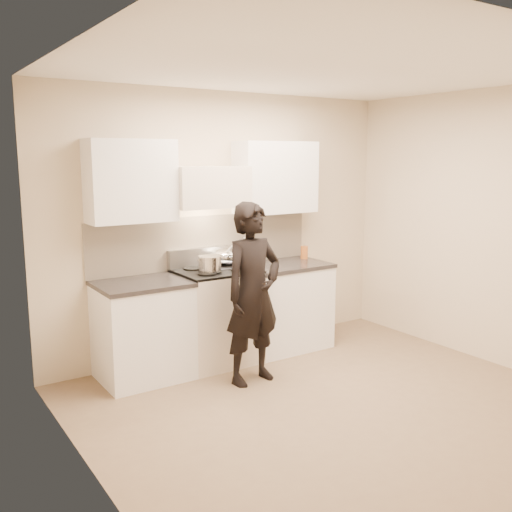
% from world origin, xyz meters
% --- Properties ---
extents(ground_plane, '(4.00, 4.00, 0.00)m').
position_xyz_m(ground_plane, '(0.00, 0.00, 0.00)').
color(ground_plane, '#7E684D').
extents(room_shell, '(4.04, 3.54, 2.70)m').
position_xyz_m(room_shell, '(-0.06, 0.37, 1.60)').
color(room_shell, beige).
rests_on(room_shell, ground).
extents(stove, '(0.76, 0.65, 0.96)m').
position_xyz_m(stove, '(-0.30, 1.42, 0.47)').
color(stove, silver).
rests_on(stove, ground).
extents(counter_right, '(0.92, 0.67, 0.92)m').
position_xyz_m(counter_right, '(0.53, 1.43, 0.46)').
color(counter_right, white).
rests_on(counter_right, ground).
extents(counter_left, '(0.82, 0.67, 0.92)m').
position_xyz_m(counter_left, '(-1.08, 1.43, 0.46)').
color(counter_left, white).
rests_on(counter_left, ground).
extents(wok, '(0.32, 0.39, 0.26)m').
position_xyz_m(wok, '(-0.11, 1.54, 1.04)').
color(wok, silver).
rests_on(wok, stove).
extents(stock_pot, '(0.31, 0.28, 0.15)m').
position_xyz_m(stock_pot, '(-0.42, 1.33, 1.03)').
color(stock_pot, silver).
rests_on(stock_pot, stove).
extents(utensil_crock, '(0.11, 0.11, 0.29)m').
position_xyz_m(utensil_crock, '(0.15, 1.59, 1.01)').
color(utensil_crock, '#B7B7B7').
rests_on(utensil_crock, counter_right).
extents(spice_jar, '(0.04, 0.04, 0.09)m').
position_xyz_m(spice_jar, '(0.35, 1.66, 0.97)').
color(spice_jar, gold).
rests_on(spice_jar, counter_right).
extents(oil_glass, '(0.08, 0.08, 0.14)m').
position_xyz_m(oil_glass, '(0.90, 1.55, 0.99)').
color(oil_glass, '#AC5A22').
rests_on(oil_glass, counter_right).
extents(person, '(0.65, 0.46, 1.65)m').
position_xyz_m(person, '(-0.27, 0.80, 0.83)').
color(person, black).
rests_on(person, ground).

